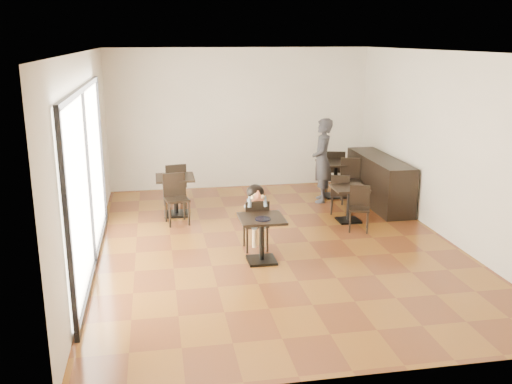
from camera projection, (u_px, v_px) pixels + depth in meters
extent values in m
cube|color=brown|center=(275.00, 244.00, 9.74)|extent=(6.00, 8.00, 0.01)
cube|color=silver|center=(277.00, 51.00, 8.90)|extent=(6.00, 8.00, 0.01)
cube|color=silver|center=(240.00, 119.00, 13.12)|extent=(6.00, 0.01, 3.20)
cube|color=silver|center=(363.00, 231.00, 5.52)|extent=(6.00, 0.01, 3.20)
cube|color=silver|center=(87.00, 159.00, 8.81)|extent=(0.01, 8.00, 3.20)
cube|color=silver|center=(446.00, 146.00, 9.83)|extent=(0.01, 8.00, 3.20)
cube|color=white|center=(86.00, 179.00, 8.39)|extent=(0.04, 4.50, 2.60)
cylinder|color=black|center=(263.00, 219.00, 8.70)|extent=(0.25, 0.25, 0.01)
imported|color=#36353B|center=(322.00, 160.00, 12.07)|extent=(0.58, 0.74, 1.79)
cube|color=black|center=(379.00, 181.00, 11.96)|extent=(0.60, 2.40, 1.00)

